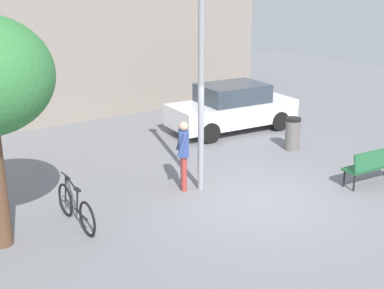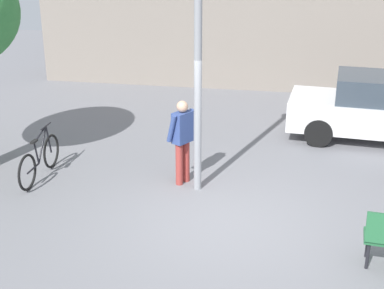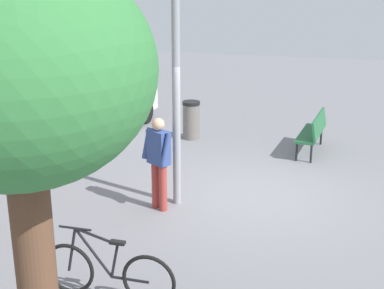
{
  "view_description": "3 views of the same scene",
  "coord_description": "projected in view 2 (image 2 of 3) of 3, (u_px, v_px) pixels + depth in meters",
  "views": [
    {
      "loc": [
        -7.27,
        -7.9,
        4.79
      ],
      "look_at": [
        -1.22,
        0.83,
        1.32
      ],
      "focal_mm": 47.6,
      "sensor_mm": 36.0,
      "label": 1
    },
    {
      "loc": [
        0.97,
        -8.09,
        4.56
      ],
      "look_at": [
        -0.7,
        0.73,
        1.1
      ],
      "focal_mm": 51.04,
      "sensor_mm": 36.0,
      "label": 2
    },
    {
      "loc": [
        -9.42,
        -1.57,
        4.04
      ],
      "look_at": [
        -0.54,
        0.99,
        1.09
      ],
      "focal_mm": 50.94,
      "sensor_mm": 36.0,
      "label": 3
    }
  ],
  "objects": [
    {
      "name": "parked_car_white",
      "position": [
        381.0,
        108.0,
        12.69
      ],
      "size": [
        4.33,
        2.09,
        1.55
      ],
      "color": "silver",
      "rests_on": "ground_plane"
    },
    {
      "name": "lamppost",
      "position": [
        198.0,
        39.0,
        9.44
      ],
      "size": [
        0.28,
        0.28,
        5.07
      ],
      "color": "gray",
      "rests_on": "ground_plane"
    },
    {
      "name": "bicycle_black",
      "position": [
        40.0,
        160.0,
        10.81
      ],
      "size": [
        0.08,
        1.81,
        0.97
      ],
      "color": "black",
      "rests_on": "ground_plane"
    },
    {
      "name": "ground_plane",
      "position": [
        225.0,
        223.0,
        9.22
      ],
      "size": [
        36.0,
        36.0,
        0.0
      ],
      "primitive_type": "plane",
      "color": "slate"
    },
    {
      "name": "person_by_lamppost",
      "position": [
        182.0,
        136.0,
        10.39
      ],
      "size": [
        0.49,
        0.63,
        1.67
      ],
      "color": "#9E3833",
      "rests_on": "ground_plane"
    }
  ]
}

